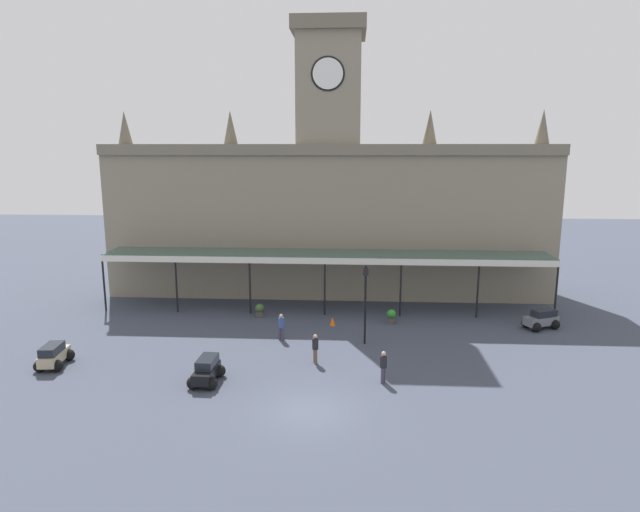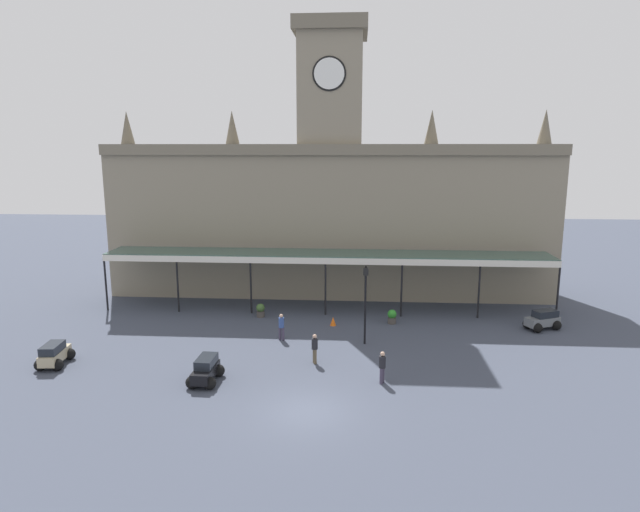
# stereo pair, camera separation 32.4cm
# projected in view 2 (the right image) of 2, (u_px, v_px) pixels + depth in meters

# --- Properties ---
(ground_plane) EXTENTS (140.00, 140.00, 0.00)m
(ground_plane) POSITION_uv_depth(u_px,v_px,m) (306.00, 411.00, 24.60)
(ground_plane) COLOR #3D4352
(station_building) EXTENTS (34.67, 5.84, 20.99)m
(station_building) POSITION_uv_depth(u_px,v_px,m) (330.00, 208.00, 43.70)
(station_building) COLOR gray
(station_building) RESTS_ON ground
(entrance_canopy) EXTENTS (32.08, 3.26, 4.22)m
(entrance_canopy) POSITION_uv_depth(u_px,v_px,m) (327.00, 255.00, 39.22)
(entrance_canopy) COLOR #38564C
(entrance_canopy) RESTS_ON ground
(car_black_estate) EXTENTS (1.59, 2.28, 1.27)m
(car_black_estate) POSITION_uv_depth(u_px,v_px,m) (206.00, 371.00, 27.56)
(car_black_estate) COLOR black
(car_black_estate) RESTS_ON ground
(car_grey_estate) EXTENTS (2.42, 2.10, 1.27)m
(car_grey_estate) POSITION_uv_depth(u_px,v_px,m) (543.00, 321.00, 35.60)
(car_grey_estate) COLOR slate
(car_grey_estate) RESTS_ON ground
(car_beige_estate) EXTENTS (1.69, 2.33, 1.27)m
(car_beige_estate) POSITION_uv_depth(u_px,v_px,m) (54.00, 355.00, 29.68)
(car_beige_estate) COLOR tan
(car_beige_estate) RESTS_ON ground
(pedestrian_beside_cars) EXTENTS (0.34, 0.37, 1.67)m
(pedestrian_beside_cars) POSITION_uv_depth(u_px,v_px,m) (382.00, 366.00, 27.37)
(pedestrian_beside_cars) COLOR #3F384C
(pedestrian_beside_cars) RESTS_ON ground
(pedestrian_crossing_forecourt) EXTENTS (0.38, 0.34, 1.67)m
(pedestrian_crossing_forecourt) POSITION_uv_depth(u_px,v_px,m) (281.00, 326.00, 33.52)
(pedestrian_crossing_forecourt) COLOR #3F384C
(pedestrian_crossing_forecourt) RESTS_ON ground
(pedestrian_near_entrance) EXTENTS (0.34, 0.38, 1.67)m
(pedestrian_near_entrance) POSITION_uv_depth(u_px,v_px,m) (315.00, 348.00, 29.90)
(pedestrian_near_entrance) COLOR brown
(pedestrian_near_entrance) RESTS_ON ground
(victorian_lamppost) EXTENTS (0.30, 0.30, 4.86)m
(victorian_lamppost) POSITION_uv_depth(u_px,v_px,m) (365.00, 296.00, 32.46)
(victorian_lamppost) COLOR black
(victorian_lamppost) RESTS_ON ground
(traffic_cone) EXTENTS (0.40, 0.40, 0.58)m
(traffic_cone) POSITION_uv_depth(u_px,v_px,m) (333.00, 321.00, 36.39)
(traffic_cone) COLOR orange
(traffic_cone) RESTS_ON ground
(planter_forecourt_centre) EXTENTS (0.60, 0.60, 0.96)m
(planter_forecourt_centre) POSITION_uv_depth(u_px,v_px,m) (392.00, 316.00, 36.76)
(planter_forecourt_centre) COLOR #47423D
(planter_forecourt_centre) RESTS_ON ground
(planter_near_kerb) EXTENTS (0.60, 0.60, 0.96)m
(planter_near_kerb) POSITION_uv_depth(u_px,v_px,m) (261.00, 310.00, 38.19)
(planter_near_kerb) COLOR #47423D
(planter_near_kerb) RESTS_ON ground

